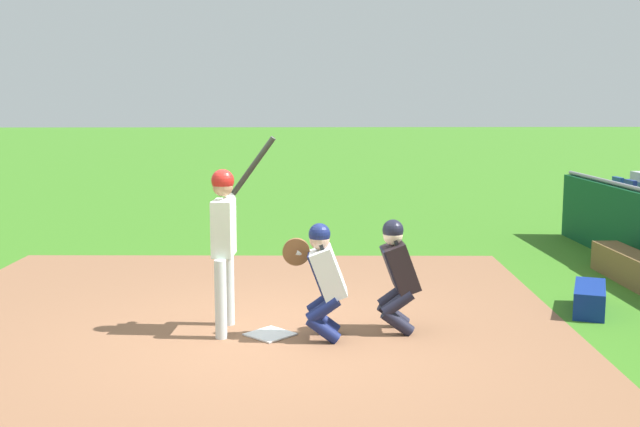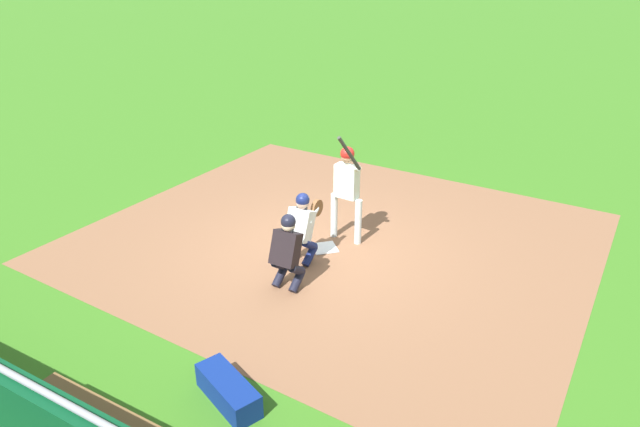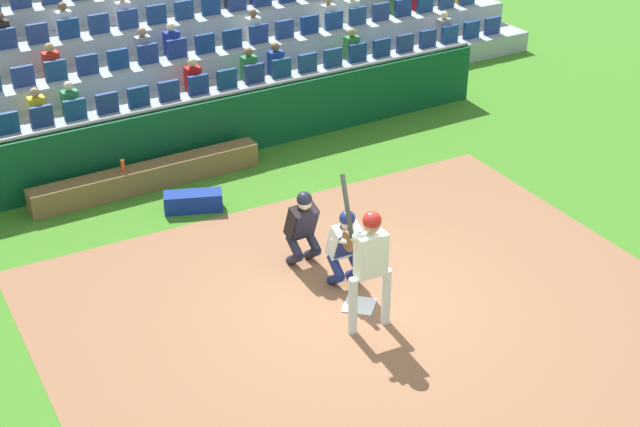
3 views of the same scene
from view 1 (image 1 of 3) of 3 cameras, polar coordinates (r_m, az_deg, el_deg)
The scene contains 7 objects.
ground_plane at distance 8.52m, azimuth -3.79°, elevation -9.19°, with size 160.00×160.00×0.00m, color #39741E.
infield_dirt_patch at distance 8.55m, azimuth -7.18°, elevation -9.15°, with size 9.01×7.92×0.01m, color brown.
home_plate_marker at distance 8.52m, azimuth -3.79°, elevation -9.09°, with size 0.44×0.44×0.02m, color white.
batter_at_plate at distance 8.46m, azimuth -7.22°, elevation -1.31°, with size 0.67×0.72×2.21m.
catcher_crouching at distance 8.22m, azimuth 0.21°, elevation -4.60°, with size 0.48×0.72×1.30m.
home_plate_umpire at distance 8.53m, azimuth 5.85°, elevation -4.29°, with size 0.46×0.46×1.30m.
equipment_duffel_bag at distance 9.98m, azimuth 19.70°, elevation -6.09°, with size 0.99×0.36×0.33m, color navy.
Camera 1 is at (-8.13, -0.29, 2.54)m, focal length 42.34 mm.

